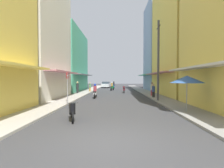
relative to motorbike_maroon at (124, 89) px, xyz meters
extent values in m
plane|color=#38383A|center=(-1.32, -1.19, -0.50)|extent=(101.74, 101.74, 0.00)
cube|color=#ADA89E|center=(-6.05, -1.19, -0.44)|extent=(2.03, 54.25, 0.12)
cube|color=gray|center=(3.40, -1.19, -0.44)|extent=(2.03, 54.25, 0.12)
cube|color=#EFD159|center=(-6.56, -17.21, 2.30)|extent=(1.10, 7.40, 0.12)
cube|color=silver|center=(-10.06, -8.14, 7.59)|extent=(6.00, 8.92, 16.19)
cube|color=#B7727F|center=(-6.56, -8.14, 2.30)|extent=(1.10, 8.03, 0.12)
cube|color=#4CB28C|center=(-10.06, 3.14, 4.57)|extent=(6.00, 12.40, 10.15)
cube|color=slate|center=(-6.56, 3.14, 2.30)|extent=(1.10, 11.16, 0.12)
cube|color=silver|center=(3.92, -15.86, 2.30)|extent=(1.10, 9.83, 0.12)
cube|color=#EFD159|center=(7.42, -4.35, 6.97)|extent=(6.00, 10.98, 14.95)
cube|color=#B7727F|center=(3.92, -4.35, 2.30)|extent=(1.10, 9.89, 0.12)
cube|color=#8CA5CC|center=(7.42, 5.66, 7.36)|extent=(6.00, 8.10, 15.72)
cube|color=#4CB28C|center=(3.92, 5.66, 2.30)|extent=(1.10, 7.29, 0.12)
cylinder|color=black|center=(0.01, 0.57, -0.22)|extent=(0.09, 0.56, 0.56)
cylinder|color=black|center=(-0.01, -0.68, -0.22)|extent=(0.09, 0.56, 0.56)
cube|color=maroon|center=(0.00, -0.10, 0.00)|extent=(0.29, 1.00, 0.24)
cube|color=black|center=(0.00, -0.30, 0.20)|extent=(0.29, 0.56, 0.14)
cylinder|color=maroon|center=(0.00, 0.45, 0.20)|extent=(0.28, 0.28, 0.45)
cylinder|color=black|center=(0.00, 0.45, 0.45)|extent=(0.55, 0.04, 0.03)
cylinder|color=black|center=(-3.44, -6.76, -0.22)|extent=(0.09, 0.56, 0.56)
cylinder|color=black|center=(-3.46, -8.01, -0.22)|extent=(0.09, 0.56, 0.56)
cube|color=#B2B2B7|center=(-3.45, -7.43, 0.00)|extent=(0.30, 1.00, 0.24)
cube|color=black|center=(-3.45, -7.63, 0.20)|extent=(0.29, 0.56, 0.14)
cylinder|color=#B2B2B7|center=(-3.44, -6.88, 0.20)|extent=(0.28, 0.28, 0.45)
cylinder|color=black|center=(-3.44, -6.88, 0.45)|extent=(0.55, 0.04, 0.03)
cylinder|color=#99333F|center=(-3.45, -7.58, 0.55)|extent=(0.34, 0.34, 0.55)
sphere|color=#1E38B7|center=(-3.45, -7.58, 0.95)|extent=(0.26, 0.26, 0.26)
cylinder|color=black|center=(-1.72, 5.87, -0.22)|extent=(0.24, 0.56, 0.56)
cylinder|color=black|center=(-2.09, 4.68, -0.22)|extent=(0.24, 0.56, 0.56)
cube|color=#197233|center=(-1.92, 5.23, 0.00)|extent=(0.56, 1.04, 0.24)
cube|color=black|center=(-1.98, 5.04, 0.20)|extent=(0.43, 0.62, 0.14)
cylinder|color=#197233|center=(-1.76, 5.75, 0.20)|extent=(0.28, 0.28, 0.45)
cylinder|color=black|center=(-1.76, 5.75, 0.45)|extent=(0.53, 0.19, 0.03)
cylinder|color=#BF8C3F|center=(-1.96, 5.08, 0.55)|extent=(0.34, 0.34, 0.55)
sphere|color=silver|center=(-1.96, 5.08, 0.95)|extent=(0.26, 0.26, 0.26)
cylinder|color=black|center=(-3.21, -18.01, -0.22)|extent=(0.24, 0.56, 0.56)
cylinder|color=black|center=(-3.57, -16.81, -0.22)|extent=(0.24, 0.56, 0.56)
cube|color=black|center=(-3.40, -17.36, 0.00)|extent=(0.56, 1.04, 0.24)
cube|color=black|center=(-3.46, -17.17, 0.20)|extent=(0.43, 0.62, 0.14)
cylinder|color=black|center=(-3.24, -17.89, 0.20)|extent=(0.28, 0.28, 0.45)
cylinder|color=black|center=(-3.24, -17.89, 0.45)|extent=(0.53, 0.19, 0.03)
cylinder|color=black|center=(-1.78, 9.34, -0.22)|extent=(0.14, 0.57, 0.56)
cylinder|color=black|center=(-1.64, 10.59, -0.22)|extent=(0.14, 0.57, 0.56)
cube|color=#1E38B7|center=(-1.70, 10.01, 0.00)|extent=(0.39, 1.03, 0.24)
cube|color=black|center=(-1.68, 10.21, 0.20)|extent=(0.34, 0.59, 0.14)
cylinder|color=#1E38B7|center=(-1.77, 9.47, 0.20)|extent=(0.28, 0.28, 0.45)
cylinder|color=black|center=(-1.77, 9.47, 0.45)|extent=(0.55, 0.09, 0.03)
cylinder|color=#262628|center=(-1.69, 10.16, 0.55)|extent=(0.34, 0.34, 0.55)
sphere|color=black|center=(-1.69, 10.16, 0.95)|extent=(0.26, 0.26, 0.26)
cube|color=silver|center=(-3.58, 14.96, 0.10)|extent=(2.12, 4.24, 0.70)
cube|color=#333D47|center=(-3.60, 14.81, 0.65)|extent=(1.78, 2.23, 0.60)
cylinder|color=black|center=(-4.22, 16.27, -0.18)|extent=(0.24, 0.65, 0.64)
cylinder|color=black|center=(-2.72, 16.13, -0.18)|extent=(0.24, 0.65, 0.64)
cylinder|color=black|center=(-4.44, 13.78, -0.18)|extent=(0.24, 0.65, 0.64)
cylinder|color=black|center=(-2.95, 13.64, -0.18)|extent=(0.24, 0.65, 0.64)
cylinder|color=#99333F|center=(3.03, -5.65, -0.11)|extent=(0.28, 0.28, 0.78)
cylinder|color=beige|center=(3.03, -5.65, 0.61)|extent=(0.34, 0.34, 0.66)
sphere|color=#9E7256|center=(3.03, -5.65, 1.08)|extent=(0.22, 0.22, 0.22)
cylinder|color=#262628|center=(2.82, -7.45, -0.15)|extent=(0.28, 0.28, 0.71)
cylinder|color=#334C8C|center=(2.82, -7.45, 0.50)|extent=(0.34, 0.34, 0.60)
sphere|color=tan|center=(2.82, -7.45, 0.94)|extent=(0.22, 0.22, 0.22)
cylinder|color=#BF8C3F|center=(-5.34, 1.18, -0.15)|extent=(0.28, 0.28, 0.72)
cylinder|color=#598C59|center=(-5.34, 1.18, 0.52)|extent=(0.34, 0.34, 0.61)
sphere|color=tan|center=(-5.34, 1.18, 0.96)|extent=(0.22, 0.22, 0.22)
cylinder|color=#262628|center=(-6.56, -2.24, -0.11)|extent=(0.28, 0.28, 0.78)
cylinder|color=#262628|center=(-6.56, -2.24, 0.60)|extent=(0.34, 0.34, 0.66)
sphere|color=tan|center=(-6.56, -2.24, 1.07)|extent=(0.22, 0.22, 0.22)
cone|color=#D1B77A|center=(-6.56, -2.24, 1.17)|extent=(0.44, 0.44, 0.16)
cylinder|color=#99999E|center=(3.15, -15.32, 0.55)|extent=(0.05, 0.05, 2.11)
cone|color=#335999|center=(3.15, -15.32, 1.55)|extent=(2.04, 2.04, 0.45)
cylinder|color=#4C4C4F|center=(2.64, -10.22, 3.18)|extent=(0.20, 0.20, 7.36)
cylinder|color=#3F382D|center=(2.64, -10.22, 6.26)|extent=(0.08, 1.20, 0.08)
cylinder|color=gray|center=(-5.19, -11.91, 0.80)|extent=(0.07, 0.07, 2.60)
cylinder|color=red|center=(-5.19, -11.91, 1.85)|extent=(0.02, 0.60, 0.60)
cube|color=white|center=(-5.19, -11.91, 1.85)|extent=(0.03, 0.40, 0.10)
camera|label=1|loc=(-1.17, -25.90, 1.57)|focal=27.51mm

